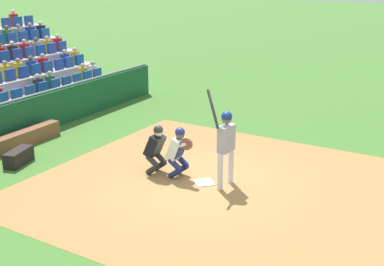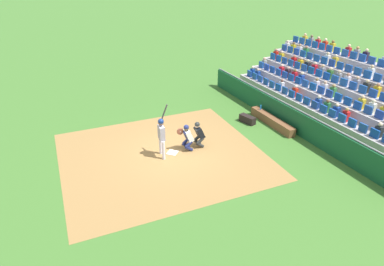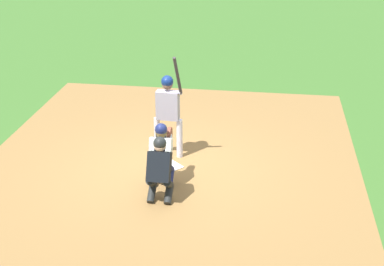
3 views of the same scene
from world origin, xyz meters
The scene contains 11 objects.
ground_plane centered at (0.00, 0.00, 0.00)m, with size 160.00×160.00×0.00m, color #3E6F2A.
infield_dirt_patch centered at (0.00, 0.50, 0.00)m, with size 7.92×8.64×0.01m, color olive.
home_plate_marker centered at (0.00, 0.00, 0.02)m, with size 0.44×0.44×0.02m, color white.
batter_at_plate centered at (-0.08, 0.51, 1.15)m, with size 0.64×0.55×2.34m.
catcher_crouching centered at (-0.03, -0.72, 0.72)m, with size 0.47×0.71×1.30m.
home_plate_umpire centered at (0.03, -1.33, 0.70)m, with size 0.48×0.48×1.28m.
dugout_wall centered at (0.00, -6.41, 0.60)m, with size 14.19×0.24×1.26m.
dugout_bench centered at (0.46, -5.86, 0.22)m, with size 3.27×0.40×0.44m, color brown.
water_bottle_on_bench centered at (1.58, -5.90, 0.57)m, with size 0.07×0.07×0.25m, color blue.
equipment_duffel_bag centered at (1.24, -4.84, 0.20)m, with size 0.92×0.36×0.40m, color black.
bleacher_stand centered at (-0.01, -11.17, 0.98)m, with size 14.62×4.68×3.26m.
Camera 2 is at (-12.24, 4.81, 7.73)m, focal length 31.47 mm.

